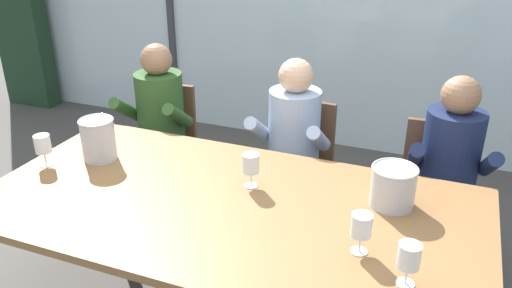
# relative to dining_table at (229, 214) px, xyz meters

# --- Properties ---
(ground) EXTENTS (14.00, 14.00, 0.00)m
(ground) POSITION_rel_dining_table_xyz_m (0.00, 1.00, -0.70)
(ground) COLOR #4C4742
(window_glass_panel) EXTENTS (7.55, 0.03, 2.60)m
(window_glass_panel) POSITION_rel_dining_table_xyz_m (0.00, 2.46, 0.60)
(window_glass_panel) COLOR silver
(window_glass_panel) RESTS_ON ground
(dining_table) EXTENTS (2.35, 1.20, 0.76)m
(dining_table) POSITION_rel_dining_table_xyz_m (0.00, 0.00, 0.00)
(dining_table) COLOR olive
(dining_table) RESTS_ON ground
(chair_near_curtain) EXTENTS (0.48, 0.48, 0.89)m
(chair_near_curtain) POSITION_rel_dining_table_xyz_m (-0.97, 0.99, -0.18)
(chair_near_curtain) COLOR brown
(chair_near_curtain) RESTS_ON ground
(chair_left_of_center) EXTENTS (0.47, 0.47, 0.89)m
(chair_left_of_center) POSITION_rel_dining_table_xyz_m (0.02, 1.03, -0.18)
(chair_left_of_center) COLOR brown
(chair_left_of_center) RESTS_ON ground
(chair_center) EXTENTS (0.48, 0.48, 0.89)m
(chair_center) POSITION_rel_dining_table_xyz_m (0.90, 0.98, -0.18)
(chair_center) COLOR brown
(chair_center) RESTS_ON ground
(person_olive_shirt) EXTENTS (0.48, 0.63, 1.21)m
(person_olive_shirt) POSITION_rel_dining_table_xyz_m (-0.94, 0.87, -0.01)
(person_olive_shirt) COLOR #2D5123
(person_olive_shirt) RESTS_ON ground
(person_pale_blue_shirt) EXTENTS (0.46, 0.61, 1.21)m
(person_pale_blue_shirt) POSITION_rel_dining_table_xyz_m (0.02, 0.87, -0.01)
(person_pale_blue_shirt) COLOR #9EB2D1
(person_pale_blue_shirt) RESTS_ON ground
(person_navy_polo) EXTENTS (0.49, 0.63, 1.21)m
(person_navy_polo) POSITION_rel_dining_table_xyz_m (0.95, 0.87, -0.01)
(person_navy_polo) COLOR #192347
(person_navy_polo) RESTS_ON ground
(ice_bucket_primary) EXTENTS (0.21, 0.21, 0.19)m
(ice_bucket_primary) POSITION_rel_dining_table_xyz_m (0.71, 0.26, 0.16)
(ice_bucket_primary) COLOR #B7B7BC
(ice_bucket_primary) RESTS_ON dining_table
(ice_bucket_secondary) EXTENTS (0.19, 0.19, 0.23)m
(ice_bucket_secondary) POSITION_rel_dining_table_xyz_m (-0.84, 0.16, 0.18)
(ice_bucket_secondary) COLOR #B7B7BC
(ice_bucket_secondary) RESTS_ON dining_table
(wine_glass_by_left_taster) EXTENTS (0.08, 0.08, 0.17)m
(wine_glass_by_left_taster) POSITION_rel_dining_table_xyz_m (0.04, 0.18, 0.18)
(wine_glass_by_left_taster) COLOR silver
(wine_glass_by_left_taster) RESTS_ON dining_table
(wine_glass_near_bucket) EXTENTS (0.08, 0.08, 0.17)m
(wine_glass_near_bucket) POSITION_rel_dining_table_xyz_m (-1.06, -0.01, 0.18)
(wine_glass_near_bucket) COLOR silver
(wine_glass_near_bucket) RESTS_ON dining_table
(wine_glass_center_pour) EXTENTS (0.08, 0.08, 0.17)m
(wine_glass_center_pour) POSITION_rel_dining_table_xyz_m (0.84, -0.28, 0.18)
(wine_glass_center_pour) COLOR silver
(wine_glass_center_pour) RESTS_ON dining_table
(wine_glass_by_right_taster) EXTENTS (0.08, 0.08, 0.17)m
(wine_glass_by_right_taster) POSITION_rel_dining_table_xyz_m (0.64, -0.15, 0.18)
(wine_glass_by_right_taster) COLOR silver
(wine_glass_by_right_taster) RESTS_ON dining_table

